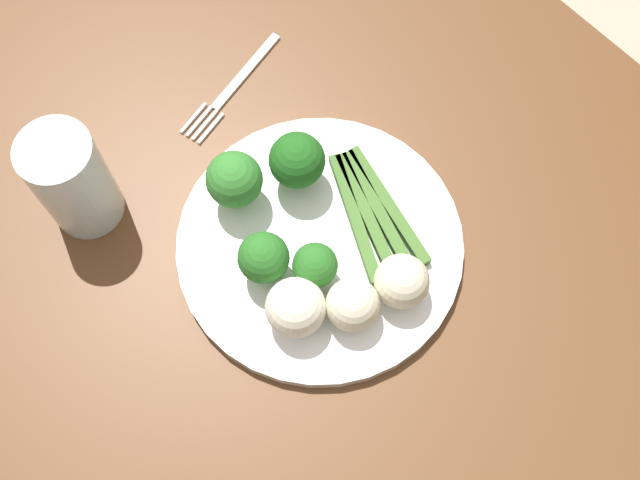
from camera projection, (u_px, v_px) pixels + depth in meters
name	position (u px, v px, depth m)	size (l,w,h in m)	color
ground_plane	(335.00, 394.00, 1.47)	(6.00, 6.00, 0.02)	#B7A88E
dining_table	(345.00, 288.00, 0.89)	(1.33, 0.82, 0.73)	brown
plate	(320.00, 245.00, 0.78)	(0.29, 0.29, 0.01)	white
asparagus_bundle	(372.00, 213.00, 0.78)	(0.15, 0.09, 0.01)	#3D6626
broccoli_back	(234.00, 180.00, 0.76)	(0.06, 0.06, 0.07)	#609E3D
broccoli_right	(263.00, 258.00, 0.73)	(0.05, 0.05, 0.06)	#568E33
broccoli_left	(312.00, 263.00, 0.74)	(0.04, 0.04, 0.05)	#568E33
broccoli_front	(297.00, 161.00, 0.77)	(0.06, 0.06, 0.07)	#4C7F2B
cauliflower_near_center	(402.00, 281.00, 0.73)	(0.05, 0.05, 0.05)	beige
cauliflower_near_fork	(296.00, 308.00, 0.72)	(0.06, 0.06, 0.06)	white
cauliflower_front_left	(353.00, 305.00, 0.72)	(0.05, 0.05, 0.05)	beige
fork	(233.00, 87.00, 0.86)	(0.06, 0.16, 0.00)	silver
water_glass	(72.00, 181.00, 0.75)	(0.07, 0.07, 0.13)	silver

